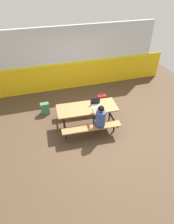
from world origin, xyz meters
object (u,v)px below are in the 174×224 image
picnic_table_main (87,111)px  tote_bag_bright (101,99)px  laptop_silver (96,104)px  backpack_dark (45,108)px  student_nearer (100,118)px

picnic_table_main → tote_bag_bright: bearing=50.1°
tote_bag_bright → laptop_silver: bearing=-119.5°
picnic_table_main → tote_bag_bright: size_ratio=4.57×
laptop_silver → tote_bag_bright: size_ratio=0.77×
backpack_dark → student_nearer: bearing=-46.5°
student_nearer → laptop_silver: student_nearer is taller
laptop_silver → backpack_dark: 1.97m
picnic_table_main → backpack_dark: picnic_table_main is taller
picnic_table_main → tote_bag_bright: picnic_table_main is taller
student_nearer → backpack_dark: student_nearer is taller
student_nearer → tote_bag_bright: student_nearer is taller
picnic_table_main → backpack_dark: bearing=141.1°
picnic_table_main → laptop_silver: laptop_silver is taller
backpack_dark → tote_bag_bright: size_ratio=1.02×
laptop_silver → tote_bag_bright: bearing=60.5°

